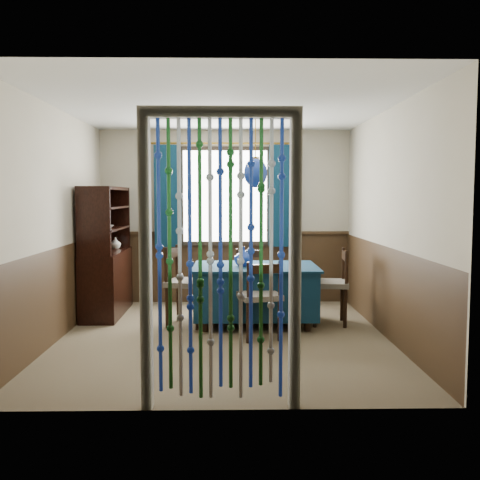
{
  "coord_description": "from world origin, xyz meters",
  "views": [
    {
      "loc": [
        0.07,
        -5.77,
        1.55
      ],
      "look_at": [
        0.19,
        0.46,
        1.04
      ],
      "focal_mm": 40.0,
      "sensor_mm": 36.0,
      "label": 1
    }
  ],
  "objects_px": {
    "chair_far": "(252,279)",
    "chair_left": "(185,283)",
    "chair_near": "(260,297)",
    "sideboard": "(106,270)",
    "bowl_shelf": "(106,227)",
    "chair_right": "(332,284)",
    "pendant_lamp": "(255,173)",
    "vase_table": "(243,257)",
    "dining_table": "(255,290)",
    "vase_sideboard": "(115,242)"
  },
  "relations": [
    {
      "from": "pendant_lamp",
      "to": "bowl_shelf",
      "type": "relative_size",
      "value": 4.24
    },
    {
      "from": "sideboard",
      "to": "chair_far",
      "type": "bearing_deg",
      "value": 2.57
    },
    {
      "from": "chair_far",
      "to": "chair_left",
      "type": "relative_size",
      "value": 0.89
    },
    {
      "from": "chair_right",
      "to": "sideboard",
      "type": "bearing_deg",
      "value": 84.55
    },
    {
      "from": "chair_near",
      "to": "bowl_shelf",
      "type": "relative_size",
      "value": 4.33
    },
    {
      "from": "chair_near",
      "to": "pendant_lamp",
      "type": "xyz_separation_m",
      "value": [
        -0.03,
        0.68,
        1.37
      ]
    },
    {
      "from": "dining_table",
      "to": "chair_near",
      "type": "xyz_separation_m",
      "value": [
        0.03,
        -0.68,
        0.04
      ]
    },
    {
      "from": "vase_sideboard",
      "to": "chair_right",
      "type": "bearing_deg",
      "value": -18.18
    },
    {
      "from": "sideboard",
      "to": "vase_sideboard",
      "type": "xyz_separation_m",
      "value": [
        0.06,
        0.33,
        0.34
      ]
    },
    {
      "from": "sideboard",
      "to": "bowl_shelf",
      "type": "xyz_separation_m",
      "value": [
        0.06,
        -0.19,
        0.58
      ]
    },
    {
      "from": "dining_table",
      "to": "chair_right",
      "type": "height_order",
      "value": "chair_right"
    },
    {
      "from": "chair_far",
      "to": "dining_table",
      "type": "bearing_deg",
      "value": 74.81
    },
    {
      "from": "dining_table",
      "to": "chair_left",
      "type": "height_order",
      "value": "chair_left"
    },
    {
      "from": "chair_left",
      "to": "vase_table",
      "type": "bearing_deg",
      "value": 103.24
    },
    {
      "from": "chair_near",
      "to": "chair_right",
      "type": "bearing_deg",
      "value": 23.62
    },
    {
      "from": "sideboard",
      "to": "pendant_lamp",
      "type": "height_order",
      "value": "pendant_lamp"
    },
    {
      "from": "chair_near",
      "to": "sideboard",
      "type": "bearing_deg",
      "value": 134.39
    },
    {
      "from": "vase_table",
      "to": "vase_sideboard",
      "type": "distance_m",
      "value": 1.97
    },
    {
      "from": "pendant_lamp",
      "to": "dining_table",
      "type": "bearing_deg",
      "value": 45.0
    },
    {
      "from": "sideboard",
      "to": "vase_table",
      "type": "relative_size",
      "value": 7.99
    },
    {
      "from": "sideboard",
      "to": "pendant_lamp",
      "type": "distance_m",
      "value": 2.37
    },
    {
      "from": "chair_left",
      "to": "bowl_shelf",
      "type": "xyz_separation_m",
      "value": [
        -1.02,
        0.41,
        0.66
      ]
    },
    {
      "from": "dining_table",
      "to": "chair_right",
      "type": "xyz_separation_m",
      "value": [
        0.93,
        -0.01,
        0.07
      ]
    },
    {
      "from": "dining_table",
      "to": "pendant_lamp",
      "type": "height_order",
      "value": "pendant_lamp"
    },
    {
      "from": "pendant_lamp",
      "to": "vase_table",
      "type": "relative_size",
      "value": 4.05
    },
    {
      "from": "chair_left",
      "to": "sideboard",
      "type": "distance_m",
      "value": 1.24
    },
    {
      "from": "vase_table",
      "to": "sideboard",
      "type": "bearing_deg",
      "value": 161.08
    },
    {
      "from": "chair_left",
      "to": "chair_right",
      "type": "bearing_deg",
      "value": 104.28
    },
    {
      "from": "chair_near",
      "to": "chair_far",
      "type": "relative_size",
      "value": 1.03
    },
    {
      "from": "chair_near",
      "to": "chair_right",
      "type": "height_order",
      "value": "chair_right"
    },
    {
      "from": "chair_near",
      "to": "chair_left",
      "type": "height_order",
      "value": "chair_left"
    },
    {
      "from": "vase_table",
      "to": "bowl_shelf",
      "type": "xyz_separation_m",
      "value": [
        -1.73,
        0.42,
        0.35
      ]
    },
    {
      "from": "dining_table",
      "to": "pendant_lamp",
      "type": "xyz_separation_m",
      "value": [
        -0.0,
        -0.0,
        1.41
      ]
    },
    {
      "from": "chair_far",
      "to": "vase_sideboard",
      "type": "xyz_separation_m",
      "value": [
        -1.86,
        0.23,
        0.47
      ]
    },
    {
      "from": "sideboard",
      "to": "chair_left",
      "type": "bearing_deg",
      "value": -29.58
    },
    {
      "from": "chair_far",
      "to": "bowl_shelf",
      "type": "relative_size",
      "value": 4.23
    },
    {
      "from": "chair_near",
      "to": "sideboard",
      "type": "relative_size",
      "value": 0.52
    },
    {
      "from": "chair_near",
      "to": "sideboard",
      "type": "xyz_separation_m",
      "value": [
        -1.96,
        1.26,
        0.12
      ]
    },
    {
      "from": "vase_sideboard",
      "to": "chair_near",
      "type": "bearing_deg",
      "value": -39.9
    },
    {
      "from": "vase_table",
      "to": "vase_sideboard",
      "type": "relative_size",
      "value": 1.22
    },
    {
      "from": "chair_right",
      "to": "sideboard",
      "type": "distance_m",
      "value": 2.92
    },
    {
      "from": "chair_left",
      "to": "bowl_shelf",
      "type": "bearing_deg",
      "value": -98.16
    },
    {
      "from": "chair_left",
      "to": "sideboard",
      "type": "bearing_deg",
      "value": -105.3
    },
    {
      "from": "chair_right",
      "to": "sideboard",
      "type": "height_order",
      "value": "sideboard"
    },
    {
      "from": "pendant_lamp",
      "to": "vase_sideboard",
      "type": "distance_m",
      "value": 2.27
    },
    {
      "from": "bowl_shelf",
      "to": "pendant_lamp",
      "type": "bearing_deg",
      "value": -11.81
    },
    {
      "from": "bowl_shelf",
      "to": "vase_sideboard",
      "type": "height_order",
      "value": "bowl_shelf"
    },
    {
      "from": "dining_table",
      "to": "chair_right",
      "type": "distance_m",
      "value": 0.93
    },
    {
      "from": "vase_table",
      "to": "chair_left",
      "type": "bearing_deg",
      "value": 179.36
    },
    {
      "from": "chair_near",
      "to": "sideboard",
      "type": "distance_m",
      "value": 2.33
    }
  ]
}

